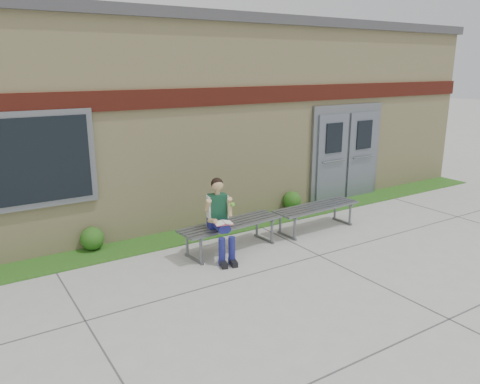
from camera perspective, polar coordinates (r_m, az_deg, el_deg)
ground at (r=7.35m, az=6.37°, el=-10.63°), size 80.00×80.00×0.00m
grass_strip at (r=9.34m, az=-3.68°, el=-4.75°), size 16.00×0.80×0.02m
school_building at (r=11.92m, az=-11.90°, el=9.62°), size 16.20×6.22×4.20m
bench_left at (r=8.30m, az=-1.12°, el=-4.53°), size 1.99×0.71×0.51m
bench_right at (r=9.45m, az=9.29°, el=-2.33°), size 1.91×0.60×0.49m
girl at (r=7.86m, az=-2.44°, el=-3.01°), size 0.49×0.83×1.38m
shrub_mid at (r=8.72m, az=-17.57°, el=-5.42°), size 0.41×0.41×0.41m
shrub_east at (r=10.68m, az=6.36°, el=-1.02°), size 0.41×0.41×0.41m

